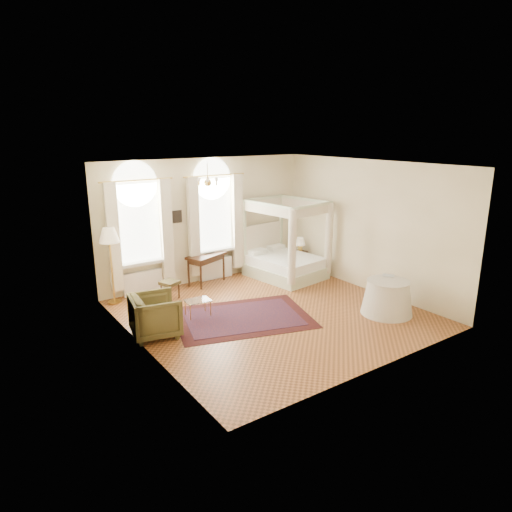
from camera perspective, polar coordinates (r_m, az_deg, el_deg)
The scene contains 18 objects.
ground at distance 10.36m, azimuth 2.05°, elevation -7.18°, with size 6.00×6.00×0.00m, color #A45E2F.
room_walls at distance 9.77m, azimuth 2.17°, elevation 3.59°, with size 6.00×6.00×6.00m.
window_left at distance 11.47m, azimuth -14.30°, elevation 2.39°, with size 1.62×0.27×3.29m.
window_right at distance 12.34m, azimuth -5.16°, elevation 3.72°, with size 1.62×0.27×3.29m.
chandelier at distance 10.14m, azimuth -6.05°, elevation 9.26°, with size 0.51×0.45×0.50m.
wall_pictures at distance 12.29m, azimuth -5.89°, elevation 5.57°, with size 2.54×0.03×0.39m.
canopy_bed at distance 12.74m, azimuth 3.75°, elevation -0.50°, with size 1.88×2.19×2.16m.
nightstand at distance 13.56m, azimuth 5.41°, elevation -0.51°, with size 0.38×0.34×0.54m, color #331C0E.
nightstand_lamp at distance 13.40m, azimuth 5.54°, elevation 1.74°, with size 0.29×0.29×0.43m.
writing_desk at distance 12.20m, azimuth -6.25°, elevation -0.35°, with size 1.19×0.89×0.80m.
laptop at distance 12.31m, azimuth -5.99°, elevation 0.43°, with size 0.31×0.20×0.02m, color black.
stool at distance 11.29m, azimuth -10.72°, elevation -3.46°, with size 0.51×0.51×0.45m.
armchair at distance 9.37m, azimuth -12.47°, elevation -7.27°, with size 0.91×0.94×0.85m, color #4C4320.
coffee_table at distance 10.18m, azimuth -7.30°, elevation -5.68°, with size 0.58×0.43×0.38m.
floor_lamp at distance 11.05m, azimuth -17.88°, elevation 2.03°, with size 0.47×0.47×1.83m.
oriental_rug at distance 10.13m, azimuth -1.70°, elevation -7.68°, with size 3.39×2.85×0.01m.
side_table at distance 10.63m, azimuth 16.09°, elevation -5.00°, with size 1.14×1.14×0.78m.
book at distance 10.73m, azimuth 16.13°, elevation -2.51°, with size 0.20×0.26×0.02m, color black.
Camera 1 is at (-5.75, -7.64, 4.00)m, focal length 32.00 mm.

